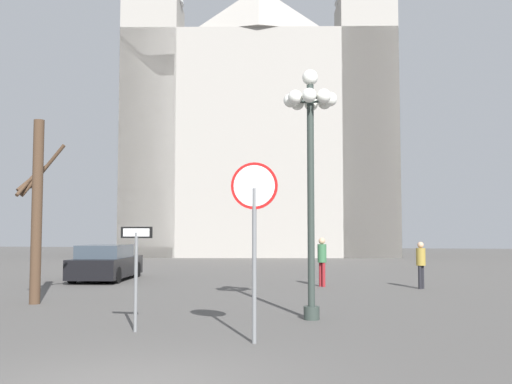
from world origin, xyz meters
TOP-DOWN VIEW (x-y plane):
  - cathedral at (-3.62, 39.29)m, footprint 22.11×13.54m
  - stop_sign at (1.27, 3.36)m, footprint 0.86×0.08m
  - one_way_arrow_sign at (-1.24, 4.18)m, footprint 0.67×0.07m
  - street_lamp at (2.15, 6.27)m, footprint 1.24×1.24m
  - bare_tree at (-5.52, 7.98)m, footprint 1.10×0.93m
  - parked_car_near_black at (-6.61, 15.47)m, footprint 2.36×4.77m
  - pedestrian_walking at (2.16, 13.97)m, footprint 0.32×0.32m
  - pedestrian_standing at (5.58, 13.70)m, footprint 0.32×0.32m

SIDE VIEW (x-z plane):
  - parked_car_near_black at x=-6.61m, z-range -0.04..1.39m
  - pedestrian_standing at x=5.58m, z-range 0.17..1.78m
  - pedestrian_walking at x=2.16m, z-range 0.19..1.94m
  - one_way_arrow_sign at x=-1.24m, z-range 0.29..2.37m
  - stop_sign at x=1.27m, z-range 0.69..3.93m
  - bare_tree at x=-5.52m, z-range 0.10..5.20m
  - street_lamp at x=2.15m, z-range 1.23..6.97m
  - cathedral at x=-3.62m, z-range -6.71..29.22m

